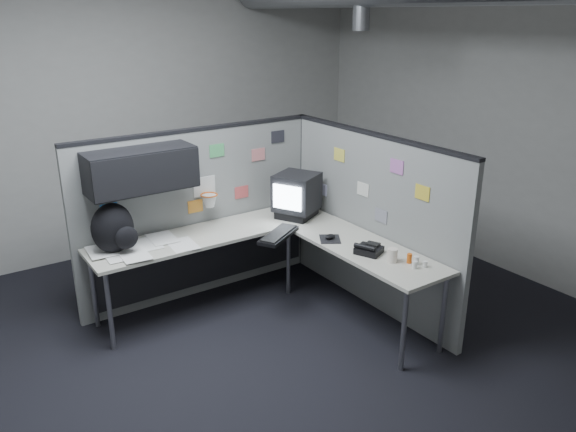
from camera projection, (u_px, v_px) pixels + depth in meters
room at (345, 84)px, 4.24m from camera, size 5.62×5.62×3.22m
partition_back at (186, 199)px, 5.14m from camera, size 2.44×0.42×1.63m
partition_right at (371, 220)px, 5.13m from camera, size 0.07×2.23×1.63m
desk at (254, 247)px, 5.07m from camera, size 2.31×2.11×0.73m
monitor at (297, 195)px, 5.42m from camera, size 0.50×0.50×0.43m
keyboard at (279, 235)px, 4.98m from camera, size 0.52×0.41×0.04m
mouse at (330, 238)px, 4.92m from camera, size 0.26×0.28×0.05m
phone at (369, 249)px, 4.63m from camera, size 0.25×0.26×0.09m
bottles at (415, 261)px, 4.41m from camera, size 0.13×0.17×0.08m
cup at (392, 255)px, 4.47m from camera, size 0.09×0.09×0.11m
papers at (142, 248)px, 4.73m from camera, size 0.87×0.55×0.02m
backpack at (114, 229)px, 4.59m from camera, size 0.38×0.34×0.43m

